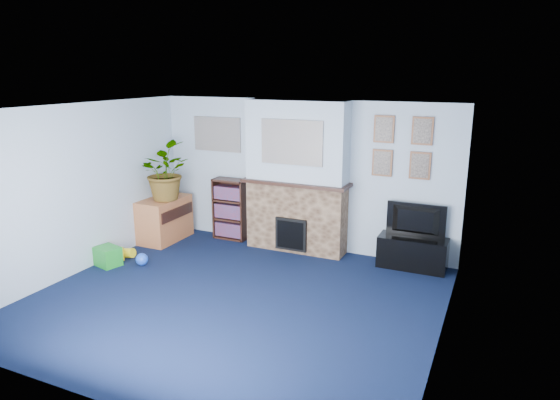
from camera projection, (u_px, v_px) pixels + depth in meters
The scene contains 26 objects.
floor at pixel (234, 300), 6.35m from camera, with size 5.00×4.50×0.01m, color #0D1633.
ceiling at pixel (230, 109), 5.74m from camera, with size 5.00×4.50×0.01m, color white.
wall_back at pixel (302, 175), 8.03m from camera, with size 5.00×0.04×2.40m, color #AABBCD.
wall_front at pixel (95, 277), 4.06m from camera, with size 5.00×0.04×2.40m, color #AABBCD.
wall_left at pixel (78, 190), 7.05m from camera, with size 0.04×4.50×2.40m, color #AABBCD.
wall_right at pixel (447, 237), 5.04m from camera, with size 0.04×4.50×2.40m, color #AABBCD.
chimney_breast at pixel (297, 178), 7.85m from camera, with size 1.72×0.50×2.40m.
collage_main at pixel (292, 142), 7.52m from camera, with size 1.00×0.03×0.68m, color gray.
collage_left at pixel (217, 134), 8.49m from camera, with size 0.90×0.03×0.58m, color gray.
portrait_tl at pixel (384, 129), 7.29m from camera, with size 0.30×0.03×0.40m, color brown.
portrait_tr at pixel (423, 131), 7.07m from camera, with size 0.30×0.03×0.40m, color brown.
portrait_bl at pixel (382, 163), 7.41m from camera, with size 0.30×0.03×0.40m, color brown.
portrait_br at pixel (420, 166), 7.19m from camera, with size 0.30×0.03×0.40m, color brown.
tv_stand at pixel (412, 253), 7.33m from camera, with size 0.99×0.42×0.47m, color black.
television at pixel (415, 221), 7.23m from camera, with size 0.85×0.11×0.49m, color black.
bookshelf at pixel (231, 210), 8.58m from camera, with size 0.58×0.28×1.05m.
sideboard at pixel (165, 220), 8.53m from camera, with size 0.52×0.94×0.73m, color #B46539.
potted_plant at pixel (162, 172), 8.25m from camera, with size 0.86×0.75×0.96m, color #26661E.
mantel_clock at pixel (290, 176), 7.84m from camera, with size 0.10×0.06×0.14m, color gold.
mantel_candle at pixel (312, 178), 7.69m from camera, with size 0.05×0.05×0.15m, color #B2BFC6.
mantel_teddy at pixel (267, 174), 8.01m from camera, with size 0.13×0.13×0.13m, color gray.
mantel_can at pixel (333, 181), 7.56m from camera, with size 0.05×0.05×0.11m, color yellow.
green_crate at pixel (108, 256), 7.44m from camera, with size 0.36×0.29×0.29m, color #198C26.
toy_ball at pixel (142, 260), 7.46m from camera, with size 0.19×0.19×0.19m, color blue.
toy_block at pixel (116, 255), 7.60m from camera, with size 0.18×0.18×0.22m, color yellow.
toy_tube at pixel (125, 253), 7.79m from camera, with size 0.15×0.15×0.32m, color yellow.
Camera 1 is at (2.94, -5.06, 2.83)m, focal length 32.00 mm.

